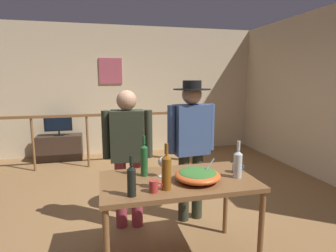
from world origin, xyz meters
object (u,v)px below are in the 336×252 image
framed_picture (111,71)px  wine_glass (163,163)px  tv_console (60,147)px  serving_table (178,188)px  wine_bottle_green (144,159)px  person_standing_left (128,149)px  person_standing_right (191,138)px  stair_railing (120,129)px  wine_bottle_amber (166,171)px  mug_red (154,186)px  salad_bowl (198,175)px  mug_blue (237,168)px  wine_bottle_clear (238,163)px  flat_screen_tv (58,124)px  wine_bottle_dark (132,180)px

framed_picture → wine_glass: (0.29, -3.98, -0.92)m
tv_console → framed_picture: bearing=14.6°
serving_table → wine_glass: size_ratio=7.39×
wine_bottle_green → person_standing_left: 0.60m
serving_table → person_standing_right: 0.88m
stair_railing → framed_picture: bearing=96.1°
wine_bottle_amber → mug_red: size_ratio=3.54×
framed_picture → tv_console: (-1.12, -0.29, -1.60)m
wine_bottle_green → person_standing_left: person_standing_left is taller
serving_table → salad_bowl: salad_bowl is taller
stair_railing → wine_glass: size_ratio=21.31×
person_standing_left → wine_bottle_green: bearing=105.8°
mug_blue → stair_railing: bearing=106.3°
stair_railing → salad_bowl: (0.46, -3.21, 0.15)m
wine_bottle_green → wine_bottle_amber: bearing=-70.8°
person_standing_right → mug_blue: bearing=100.8°
wine_bottle_amber → serving_table: bearing=52.9°
wine_bottle_clear → tv_console: bearing=118.0°
tv_console → person_standing_left: bearing=-69.3°
wine_bottle_green → person_standing_right: 0.88m
tv_console → wine_glass: bearing=-69.2°
serving_table → mug_red: bearing=-138.5°
framed_picture → flat_screen_tv: size_ratio=1.02×
salad_bowl → person_standing_right: size_ratio=0.24×
stair_railing → wine_bottle_green: size_ratio=10.44×
wine_bottle_green → mug_red: bearing=-87.6°
flat_screen_tv → wine_bottle_amber: (1.37, -3.95, 0.20)m
tv_console → serving_table: 4.10m
serving_table → wine_bottle_clear: bearing=-9.4°
person_standing_left → wine_glass: bearing=117.9°
serving_table → wine_bottle_dark: (-0.44, -0.27, 0.21)m
wine_glass → person_standing_left: bearing=111.1°
framed_picture → wine_bottle_green: 4.02m
wine_bottle_amber → person_standing_right: 1.09m
tv_console → mug_blue: 4.34m
wine_bottle_amber → tv_console: bearing=108.9°
wine_bottle_dark → person_standing_left: size_ratio=0.20×
salad_bowl → person_standing_right: (0.22, 0.84, 0.14)m
wine_bottle_clear → serving_table: bearing=170.6°
mug_red → person_standing_left: person_standing_left is taller
wine_glass → flat_screen_tv: bearing=111.0°
salad_bowl → mug_blue: size_ratio=3.46×
mug_blue → mug_red: 0.90m
serving_table → person_standing_left: bearing=116.5°
tv_console → wine_bottle_dark: (1.08, -4.05, 0.68)m
salad_bowl → person_standing_left: person_standing_left is taller
wine_glass → mug_blue: (0.72, -0.06, -0.09)m
mug_blue → person_standing_left: person_standing_left is taller
serving_table → wine_bottle_amber: 0.35m
wine_bottle_dark → wine_bottle_amber: 0.30m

